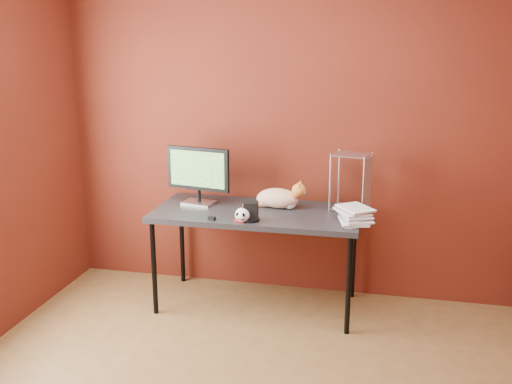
% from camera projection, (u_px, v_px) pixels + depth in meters
% --- Properties ---
extents(room, '(3.52, 3.52, 2.61)m').
position_uv_depth(room, '(225.00, 153.00, 2.67)').
color(room, brown).
rests_on(room, ground).
extents(desk, '(1.50, 0.70, 0.75)m').
position_uv_depth(desk, '(257.00, 217.00, 4.18)').
color(desk, black).
rests_on(desk, ground).
extents(monitor, '(0.50, 0.20, 0.44)m').
position_uv_depth(monitor, '(198.00, 173.00, 4.28)').
color(monitor, '#B5B5BA').
rests_on(monitor, desk).
extents(cat, '(0.47, 0.21, 0.22)m').
position_uv_depth(cat, '(278.00, 198.00, 4.22)').
color(cat, '#C76C2A').
rests_on(cat, desk).
extents(skull_mug, '(0.10, 0.10, 0.10)m').
position_uv_depth(skull_mug, '(242.00, 215.00, 3.89)').
color(skull_mug, white).
rests_on(skull_mug, desk).
extents(speaker, '(0.12, 0.12, 0.14)m').
position_uv_depth(speaker, '(251.00, 212.00, 3.92)').
color(speaker, black).
rests_on(speaker, desk).
extents(book_stack, '(0.29, 0.30, 1.22)m').
position_uv_depth(book_stack, '(346.00, 134.00, 3.73)').
color(book_stack, beige).
rests_on(book_stack, desk).
extents(wire_rack, '(0.29, 0.25, 0.42)m').
position_uv_depth(wire_rack, '(351.00, 182.00, 4.14)').
color(wire_rack, '#B5B5BA').
rests_on(wire_rack, desk).
extents(pocket_knife, '(0.08, 0.05, 0.02)m').
position_uv_depth(pocket_knife, '(239.00, 221.00, 3.91)').
color(pocket_knife, '#A90D13').
rests_on(pocket_knife, desk).
extents(black_gadget, '(0.06, 0.04, 0.02)m').
position_uv_depth(black_gadget, '(212.00, 218.00, 3.95)').
color(black_gadget, black).
rests_on(black_gadget, desk).
extents(washer, '(0.05, 0.05, 0.00)m').
position_uv_depth(washer, '(251.00, 220.00, 3.93)').
color(washer, '#B5B5BA').
rests_on(washer, desk).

